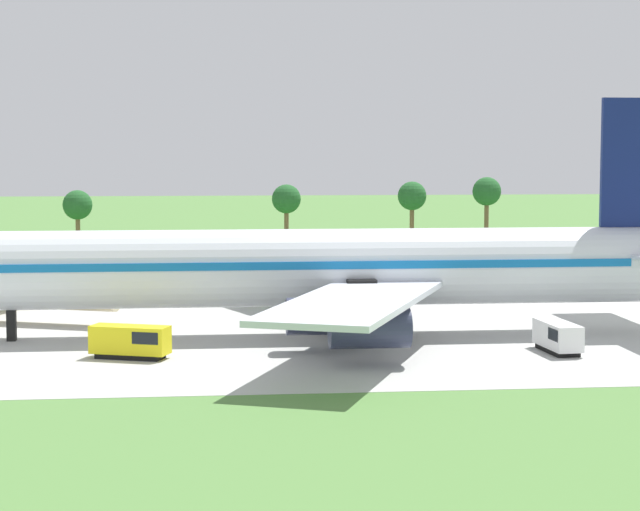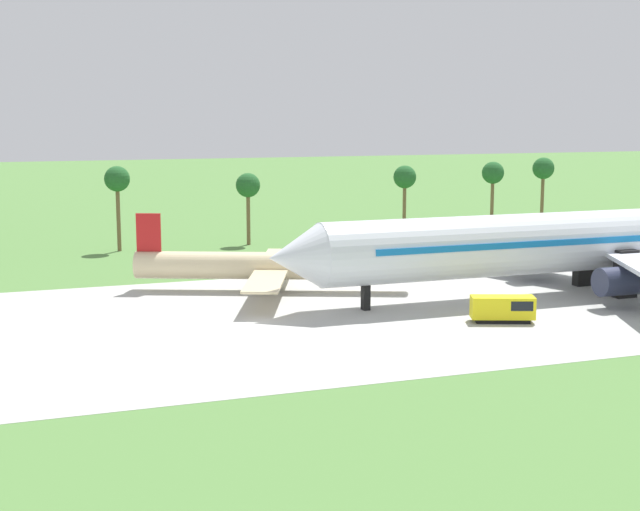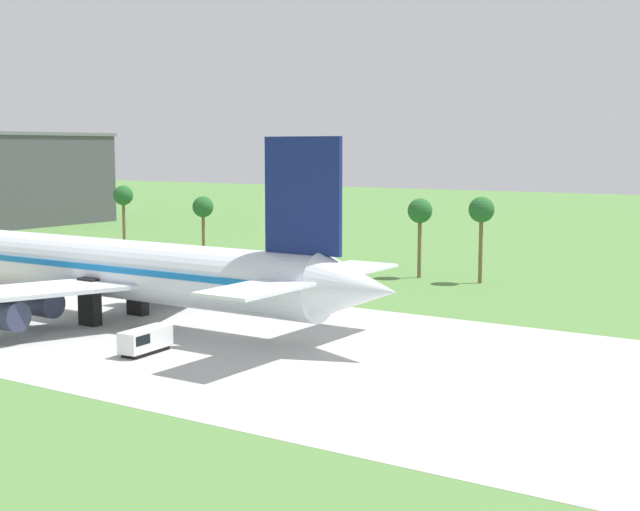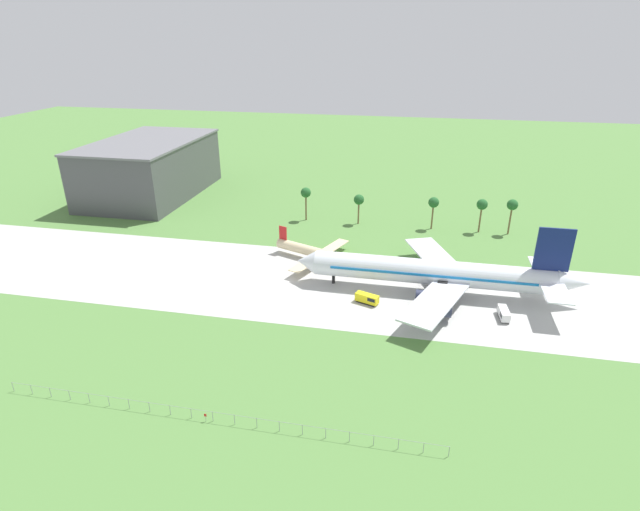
# 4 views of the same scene
# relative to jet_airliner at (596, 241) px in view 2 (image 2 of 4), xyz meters

# --- Properties ---
(ground_plane) EXTENTS (600.00, 600.00, 0.00)m
(ground_plane) POSITION_rel_jet_airliner_xyz_m (-38.45, -0.95, -5.71)
(ground_plane) COLOR #517F3D
(taxiway_strip) EXTENTS (320.00, 44.00, 0.02)m
(taxiway_strip) POSITION_rel_jet_airliner_xyz_m (-38.45, -0.95, -5.70)
(taxiway_strip) COLOR #B2B2AD
(taxiway_strip) RESTS_ON ground_plane
(jet_airliner) EXTENTS (73.46, 53.26, 19.94)m
(jet_airliner) POSITION_rel_jet_airliner_xyz_m (0.00, 0.00, 0.00)
(jet_airliner) COLOR silver
(jet_airliner) RESTS_ON ground_plane
(regional_aircraft) EXTENTS (29.21, 26.62, 8.58)m
(regional_aircraft) POSITION_rel_jet_airliner_xyz_m (-33.23, 12.21, -2.89)
(regional_aircraft) COLOR beige
(regional_aircraft) RESTS_ON ground_plane
(catering_van) EXTENTS (6.21, 3.91, 2.48)m
(catering_van) POSITION_rel_jet_airliner_xyz_m (-16.77, -9.19, -4.37)
(catering_van) COLOR black
(catering_van) RESTS_ON ground_plane
(palm_tree_row) EXTENTS (73.29, 3.60, 12.13)m
(palm_tree_row) POSITION_rel_jet_airliner_xyz_m (-6.82, 47.22, 3.75)
(palm_tree_row) COLOR brown
(palm_tree_row) RESTS_ON ground_plane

